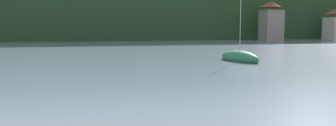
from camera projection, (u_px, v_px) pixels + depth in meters
The scene contains 3 objects.
wooded_hillside at pixel (100, 16), 113.09m from camera, with size 352.00×67.80×29.01m.
shore_building_westcentral at pixel (271, 22), 76.68m from camera, with size 4.05×4.70×8.53m.
sailboat_far_6 at pixel (240, 58), 37.25m from camera, with size 3.41×5.88×8.41m.
Camera 1 is at (-4.09, 17.37, 4.06)m, focal length 38.21 mm.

